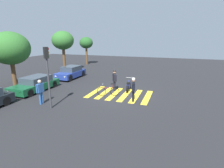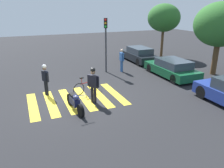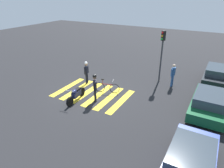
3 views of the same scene
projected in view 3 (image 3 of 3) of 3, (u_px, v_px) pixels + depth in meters
The scene contains 11 objects.
ground_plane at pixel (93, 94), 14.12m from camera, with size 60.00×60.00×0.00m, color #232326.
police_motorcycle at pixel (76, 94), 13.03m from camera, with size 2.08×0.62×1.02m.
leaning_bicycle at pixel (107, 87), 14.13m from camera, with size 0.63×1.71×1.02m.
officer_on_foot at pixel (86, 71), 15.30m from camera, with size 0.65×0.33×1.79m.
officer_by_motorcycle at pixel (95, 86), 12.70m from camera, with size 0.57×0.47×1.90m.
pedestrian_bystander at pixel (173, 74), 14.84m from camera, with size 0.69×0.23×1.75m.
crosswalk_stripes at pixel (93, 94), 14.11m from camera, with size 3.53×4.95×0.01m.
car_black_suv at pixel (216, 75), 15.70m from camera, with size 4.28×1.75×1.31m.
car_green_compact at pixel (209, 102), 11.81m from camera, with size 4.37×1.92×1.26m.
car_blue_hatchback at pixel (190, 162), 7.60m from camera, with size 4.02×1.79×1.38m.
traffic_light_pole at pixel (162, 48), 14.95m from camera, with size 0.36×0.32×3.98m.
Camera 3 is at (10.30, 7.26, 6.53)m, focal length 32.06 mm.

